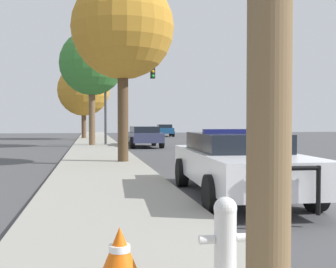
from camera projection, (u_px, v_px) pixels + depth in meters
The scene contains 10 objects.
sidewalk_left at pixel (115, 214), 7.01m from camera, with size 3.00×110.00×0.13m.
police_car at pixel (237, 162), 9.00m from camera, with size 2.33×5.38×1.44m.
fire_hydrant at pixel (225, 235), 3.91m from camera, with size 0.50×0.22×0.77m.
traffic_light at pixel (125, 87), 27.59m from camera, with size 3.34×0.35×5.41m.
car_background_midblock at pixel (144, 136), 26.67m from camera, with size 2.11×4.57×1.32m.
car_background_distant at pixel (164, 130), 46.25m from camera, with size 2.10×4.03×1.33m.
tree_sidewalk_far at pixel (84, 90), 38.36m from camera, with size 4.73×4.73×6.77m.
tree_sidewalk_mid at pixel (92, 64), 26.67m from camera, with size 4.08×4.08×7.24m.
tree_sidewalk_near at pixel (123, 29), 15.57m from camera, with size 3.80×3.80×6.86m.
traffic_cone at pixel (120, 250), 4.04m from camera, with size 0.38×0.38×0.46m.
Camera 1 is at (-5.51, -7.01, 1.60)m, focal length 45.00 mm.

